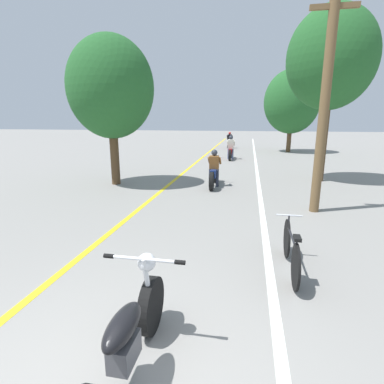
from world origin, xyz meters
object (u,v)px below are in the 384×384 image
(roadside_tree_right_near, at_px, (331,59))
(motorcycle_foreground, at_px, (126,342))
(motorcycle_rider_far, at_px, (230,142))
(motorcycle_rider_lead, at_px, (214,172))
(motorcycle_rider_mid, at_px, (231,150))
(utility_pole, at_px, (325,101))
(roadside_tree_left, at_px, (111,88))
(bicycle_parked, at_px, (291,250))
(roadside_tree_right_far, at_px, (292,102))

(roadside_tree_right_near, bearing_deg, motorcycle_foreground, -110.42)
(motorcycle_rider_far, bearing_deg, motorcycle_foreground, -88.57)
(motorcycle_rider_lead, height_order, motorcycle_rider_mid, motorcycle_rider_mid)
(utility_pole, relative_size, roadside_tree_left, 1.05)
(bicycle_parked, bearing_deg, motorcycle_rider_lead, 107.87)
(roadside_tree_right_near, xyz_separation_m, bicycle_parked, (-2.09, -7.87, -4.18))
(utility_pole, xyz_separation_m, motorcycle_foreground, (-2.84, -6.03, -2.43))
(roadside_tree_right_near, relative_size, motorcycle_foreground, 2.92)
(roadside_tree_right_far, bearing_deg, motorcycle_rider_lead, -108.08)
(motorcycle_foreground, bearing_deg, motorcycle_rider_far, 91.43)
(roadside_tree_right_near, bearing_deg, roadside_tree_left, -164.98)
(motorcycle_rider_far, height_order, bicycle_parked, motorcycle_rider_far)
(motorcycle_rider_lead, xyz_separation_m, motorcycle_rider_far, (-0.40, 14.73, -0.01))
(roadside_tree_right_far, relative_size, motorcycle_foreground, 2.68)
(utility_pole, bearing_deg, motorcycle_foreground, -115.20)
(roadside_tree_right_far, height_order, roadside_tree_left, roadside_tree_right_far)
(motorcycle_rider_lead, distance_m, motorcycle_rider_mid, 7.70)
(roadside_tree_left, xyz_separation_m, motorcycle_rider_far, (3.32, 15.04, -2.98))
(utility_pole, bearing_deg, motorcycle_rider_lead, 139.55)
(roadside_tree_right_near, distance_m, bicycle_parked, 9.15)
(motorcycle_rider_lead, xyz_separation_m, bicycle_parked, (1.96, -6.09, -0.14))
(motorcycle_foreground, bearing_deg, roadside_tree_left, 115.20)
(motorcycle_foreground, height_order, bicycle_parked, motorcycle_foreground)
(motorcycle_rider_mid, relative_size, bicycle_parked, 1.15)
(utility_pole, height_order, roadside_tree_right_near, roadside_tree_right_near)
(motorcycle_rider_far, bearing_deg, roadside_tree_right_near, -71.06)
(motorcycle_foreground, bearing_deg, bicycle_parked, 54.69)
(roadside_tree_right_far, height_order, motorcycle_rider_far, roadside_tree_right_far)
(motorcycle_rider_lead, bearing_deg, motorcycle_rider_far, 91.54)
(roadside_tree_right_far, bearing_deg, motorcycle_foreground, -100.50)
(motorcycle_rider_lead, bearing_deg, roadside_tree_right_near, 23.67)
(roadside_tree_right_near, distance_m, motorcycle_foreground, 11.82)
(utility_pole, relative_size, motorcycle_rider_lead, 2.71)
(roadside_tree_right_near, xyz_separation_m, motorcycle_foreground, (-3.86, -10.38, -4.12))
(motorcycle_rider_lead, distance_m, motorcycle_rider_far, 14.73)
(roadside_tree_right_far, relative_size, motorcycle_rider_far, 2.86)
(motorcycle_foreground, xyz_separation_m, motorcycle_rider_mid, (-0.05, 16.30, 0.11))
(bicycle_parked, bearing_deg, motorcycle_rider_far, 96.47)
(roadside_tree_right_near, relative_size, roadside_tree_right_far, 1.09)
(motorcycle_foreground, relative_size, motorcycle_rider_far, 1.07)
(roadside_tree_right_near, relative_size, bicycle_parked, 3.61)
(motorcycle_rider_far, distance_m, bicycle_parked, 20.96)
(motorcycle_rider_lead, bearing_deg, roadside_tree_left, -175.24)
(utility_pole, relative_size, bicycle_parked, 3.13)
(motorcycle_rider_lead, bearing_deg, motorcycle_foreground, -88.77)
(roadside_tree_left, xyz_separation_m, motorcycle_foreground, (3.90, -8.30, -3.05))
(roadside_tree_right_far, distance_m, bicycle_parked, 19.11)
(motorcycle_foreground, bearing_deg, roadside_tree_right_near, 69.58)
(roadside_tree_left, distance_m, motorcycle_rider_mid, 9.36)
(motorcycle_rider_mid, bearing_deg, bicycle_parked, -82.42)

